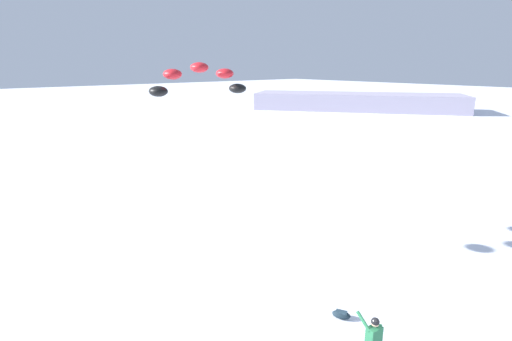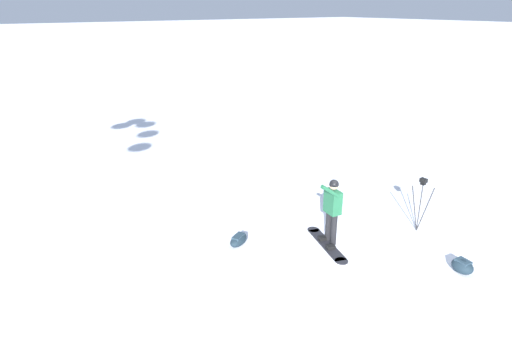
{
  "view_description": "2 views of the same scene",
  "coord_description": "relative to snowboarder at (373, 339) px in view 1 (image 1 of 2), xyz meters",
  "views": [
    {
      "loc": [
        -4.02,
        7.32,
        8.01
      ],
      "look_at": [
        6.06,
        -1.1,
        4.38
      ],
      "focal_mm": 27.09,
      "sensor_mm": 36.0,
      "label": 1
    },
    {
      "loc": [
        7.44,
        6.07,
        5.38
      ],
      "look_at": [
        2.84,
        -0.57,
        2.34
      ],
      "focal_mm": 30.95,
      "sensor_mm": 36.0,
      "label": 2
    }
  ],
  "objects": [
    {
      "name": "distant_ridge",
      "position": [
        37.41,
        -50.82,
        0.48
      ],
      "size": [
        34.45,
        28.94,
        2.92
      ],
      "color": "#A59DB5",
      "rests_on": "ground_plane"
    },
    {
      "name": "traction_kite",
      "position": [
        10.18,
        -1.24,
        6.39
      ],
      "size": [
        1.54,
        4.6,
        1.39
      ],
      "color": "black"
    },
    {
      "name": "snowboarder",
      "position": [
        0.0,
        0.0,
        0.0
      ],
      "size": [
        0.67,
        0.47,
        1.65
      ],
      "color": "black",
      "rests_on": "ground_plane"
    },
    {
      "name": "gear_bag_small",
      "position": [
        1.89,
        -1.15,
        -0.84
      ],
      "size": [
        0.67,
        0.55,
        0.26
      ],
      "color": "#192833",
      "rests_on": "ground_plane"
    }
  ]
}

